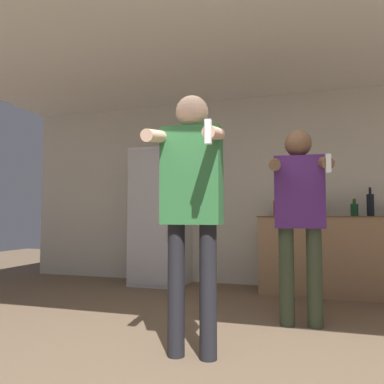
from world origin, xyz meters
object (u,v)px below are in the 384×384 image
person_man_side (299,207)px  bottle_clear_vodka (277,207)px  bottle_brown_liquor (354,209)px  bottle_green_wine (293,208)px  bottle_short_whiskey (370,204)px  person_woman_foreground (192,194)px  bottle_red_label (320,206)px  refrigerator (161,217)px

person_man_side → bottle_clear_vodka: bearing=100.8°
bottle_brown_liquor → bottle_green_wine: (-0.71, -0.00, 0.01)m
bottle_brown_liquor → bottle_short_whiskey: bottle_short_whiskey is taller
bottle_green_wine → person_man_side: size_ratio=0.16×
bottle_clear_vodka → bottle_short_whiskey: bearing=-0.0°
bottle_green_wine → person_woman_foreground: 2.54m
person_woman_foreground → bottle_red_label: bearing=70.1°
bottle_red_label → bottle_short_whiskey: (0.56, -0.00, 0.01)m
bottle_brown_liquor → bottle_short_whiskey: bearing=-0.0°
bottle_brown_liquor → bottle_red_label: bearing=-180.0°
bottle_green_wine → bottle_clear_vodka: 0.20m
bottle_clear_vodka → bottle_green_wine: bearing=0.0°
bottle_brown_liquor → person_man_side: size_ratio=0.14×
bottle_brown_liquor → bottle_clear_vodka: bearing=-180.0°
bottle_red_label → bottle_brown_liquor: bottle_red_label is taller
refrigerator → bottle_green_wine: refrigerator is taller
bottle_clear_vodka → person_woman_foreground: bearing=-98.6°
bottle_red_label → person_man_side: bearing=-98.2°
person_man_side → person_woman_foreground: bearing=-125.9°
refrigerator → bottle_red_label: 2.07m
bottle_red_label → person_woman_foreground: size_ratio=0.19×
bottle_short_whiskey → person_man_side: 1.74m
bottle_brown_liquor → bottle_clear_vodka: 0.90m
refrigerator → bottle_red_label: refrigerator is taller
bottle_brown_liquor → person_woman_foreground: size_ratio=0.13×
refrigerator → bottle_clear_vodka: bearing=3.2°
bottle_short_whiskey → bottle_clear_vodka: bearing=180.0°
bottle_red_label → bottle_green_wine: (-0.32, 0.00, -0.03)m
bottle_green_wine → person_woman_foreground: (-0.57, -2.47, 0.05)m
bottle_brown_liquor → bottle_green_wine: bearing=-180.0°
bottle_brown_liquor → bottle_short_whiskey: size_ratio=0.67×
bottle_brown_liquor → refrigerator: bearing=-177.9°
bottle_brown_liquor → person_woman_foreground: 2.78m
bottle_brown_liquor → person_man_side: person_man_side is taller
person_woman_foreground → person_man_side: size_ratio=1.05×
bottle_red_label → bottle_clear_vodka: (-0.52, 0.00, -0.02)m
bottle_brown_liquor → bottle_green_wine: 0.71m
refrigerator → bottle_clear_vodka: 1.55m
bottle_red_label → person_man_side: size_ratio=0.20×
refrigerator → bottle_clear_vodka: refrigerator is taller
bottle_brown_liquor → person_woman_foreground: bearing=-117.3°
bottle_green_wine → bottle_red_label: bearing=0.0°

